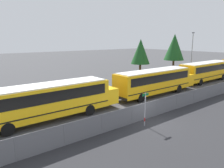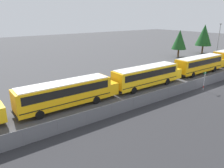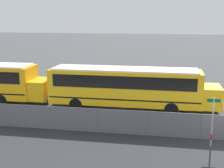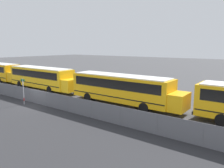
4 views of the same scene
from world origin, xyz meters
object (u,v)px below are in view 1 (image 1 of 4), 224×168
light_pole (192,50)px  street_sign (145,108)px  school_bus_3 (50,99)px  school_bus_4 (156,80)px  tree_0 (141,52)px  tree_1 (174,47)px  school_bus_5 (207,70)px

light_pole → street_sign: bearing=-154.0°
school_bus_3 → school_bus_4: size_ratio=1.00×
tree_0 → light_pole: bearing=-18.2°
light_pole → tree_1: bearing=114.9°
light_pole → tree_0: light_pole is taller
school_bus_3 → street_sign: school_bus_3 is taller
school_bus_4 → tree_0: 16.80m
school_bus_3 → street_sign: (5.33, -6.09, -0.41)m
school_bus_5 → tree_1: (7.34, 11.80, 3.19)m
school_bus_5 → light_pole: size_ratio=1.55×
school_bus_4 → street_sign: bearing=-144.2°
tree_0 → street_sign: bearing=-135.0°
school_bus_5 → light_pole: light_pole is taller
school_bus_3 → tree_1: tree_1 is taller
school_bus_5 → tree_0: size_ratio=1.86×
school_bus_4 → school_bus_5: 13.45m
light_pole → tree_1: 3.84m
tree_1 → school_bus_3: bearing=-160.3°
tree_1 → school_bus_4: bearing=-149.1°
street_sign → tree_0: 26.97m
school_bus_5 → school_bus_4: bearing=-177.4°
school_bus_5 → tree_0: tree_0 is taller
tree_0 → tree_1: size_ratio=0.86×
school_bus_3 → tree_0: bearing=27.9°
school_bus_4 → school_bus_5: same height
school_bus_4 → light_pole: size_ratio=1.55×
light_pole → tree_0: (-11.86, 3.90, -0.08)m
school_bus_4 → tree_1: tree_1 is taller
street_sign → school_bus_5: bearing=17.0°
school_bus_5 → street_sign: 22.89m
light_pole → tree_1: (-1.60, 3.44, 0.57)m
school_bus_3 → light_pole: size_ratio=1.55×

